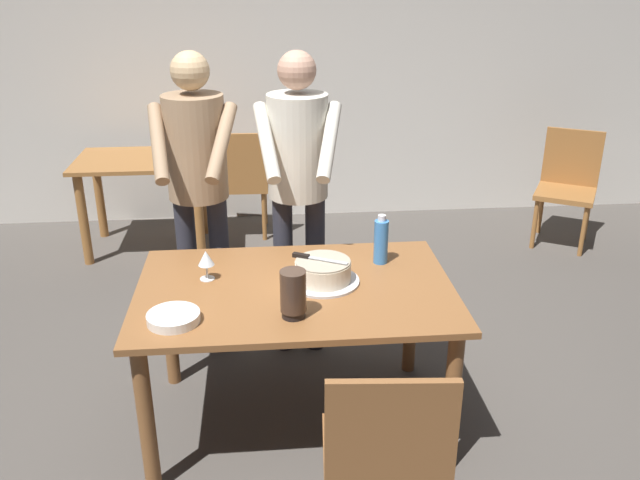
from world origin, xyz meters
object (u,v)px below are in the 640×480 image
object	(u,v)px
cake_on_platter	(323,272)
person_standing_beside	(197,175)
background_chair_0	(241,179)
main_dining_table	(295,308)
plate_stack	(174,318)
chair_near_side	(385,455)
background_chair_1	(567,183)
hurricane_lamp	(293,294)
cake_knife	(309,257)
wine_glass_near	(206,259)
water_bottle	(381,241)
background_table	(144,178)
person_cutting_cake	(298,174)

from	to	relation	value
cake_on_platter	person_standing_beside	xyz separation A→B (m)	(-0.61, 0.68, 0.27)
background_chair_0	main_dining_table	bearing A→B (deg)	-82.91
plate_stack	chair_near_side	distance (m)	1.02
background_chair_1	cake_on_platter	bearing A→B (deg)	-135.89
cake_on_platter	hurricane_lamp	size ratio (longest dim) A/B	1.62
cake_knife	background_chair_0	bearing A→B (deg)	98.88
cake_knife	wine_glass_near	distance (m)	0.48
background_chair_0	background_chair_1	world-z (taller)	same
water_bottle	plate_stack	bearing A→B (deg)	-152.14
cake_knife	background_table	bearing A→B (deg)	116.57
hurricane_lamp	person_cutting_cake	distance (m)	0.99
plate_stack	background_chair_0	distance (m)	2.77
cake_on_platter	person_cutting_cake	distance (m)	0.71
person_standing_beside	cake_on_platter	bearing A→B (deg)	-48.24
person_cutting_cake	background_table	size ratio (longest dim) A/B	1.72
plate_stack	person_cutting_cake	bearing A→B (deg)	58.98
plate_stack	water_bottle	distance (m)	1.08
wine_glass_near	background_table	world-z (taller)	wine_glass_near
cake_on_platter	cake_knife	world-z (taller)	cake_knife
cake_on_platter	plate_stack	size ratio (longest dim) A/B	1.55
chair_near_side	background_chair_0	distance (m)	3.38
water_bottle	background_table	world-z (taller)	water_bottle
person_standing_beside	background_table	world-z (taller)	person_standing_beside
hurricane_lamp	person_cutting_cake	xyz separation A→B (m)	(0.08, 0.96, 0.22)
cake_knife	background_chair_1	distance (m)	3.05
person_cutting_cake	background_table	xyz separation A→B (m)	(-1.10, 1.60, -0.50)
chair_near_side	background_table	size ratio (longest dim) A/B	0.90
chair_near_side	wine_glass_near	bearing A→B (deg)	124.89
person_cutting_cake	person_standing_beside	size ratio (longest dim) A/B	1.00
person_cutting_cake	plate_stack	bearing A→B (deg)	-121.02
background_chair_0	background_chair_1	size ratio (longest dim) A/B	1.00
wine_glass_near	background_table	size ratio (longest dim) A/B	0.14
wine_glass_near	hurricane_lamp	world-z (taller)	hurricane_lamp
wine_glass_near	background_table	xyz separation A→B (m)	(-0.64, 2.17, -0.28)
plate_stack	main_dining_table	bearing A→B (deg)	27.86
background_chair_0	wine_glass_near	bearing A→B (deg)	-92.38
cake_knife	water_bottle	size ratio (longest dim) A/B	1.00
cake_on_platter	background_chair_1	xyz separation A→B (m)	(2.16, 2.09, -0.31)
wine_glass_near	hurricane_lamp	xyz separation A→B (m)	(0.38, -0.39, 0.00)
cake_on_platter	background_table	size ratio (longest dim) A/B	0.34
hurricane_lamp	background_chair_0	bearing A→B (deg)	95.94
hurricane_lamp	chair_near_side	size ratio (longest dim) A/B	0.23
person_cutting_cake	chair_near_side	size ratio (longest dim) A/B	1.91
main_dining_table	hurricane_lamp	world-z (taller)	hurricane_lamp
water_bottle	background_chair_0	bearing A→B (deg)	108.33
main_dining_table	chair_near_side	xyz separation A→B (m)	(0.27, -0.85, -0.15)
main_dining_table	cake_on_platter	world-z (taller)	cake_on_platter
cake_knife	chair_near_side	xyz separation A→B (m)	(0.20, -0.92, -0.37)
chair_near_side	person_cutting_cake	bearing A→B (deg)	97.82
main_dining_table	person_cutting_cake	distance (m)	0.82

